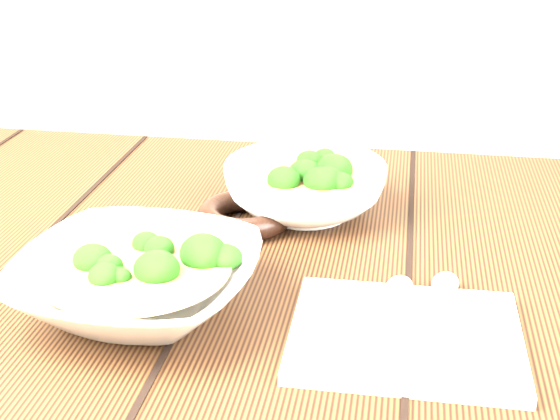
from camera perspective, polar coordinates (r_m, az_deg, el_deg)
name	(u,v)px	position (r m, az deg, el deg)	size (l,w,h in m)	color
table	(232,370)	(0.85, -3.56, -11.61)	(1.20, 0.80, 0.75)	#36210F
soup_bowl_front	(137,280)	(0.73, -10.40, -5.04)	(0.24, 0.24, 0.06)	silver
soup_bowl_back	(305,186)	(0.91, 1.82, 1.75)	(0.23, 0.23, 0.07)	silver
trivet	(245,215)	(0.88, -2.59, -0.36)	(0.11, 0.11, 0.03)	black
napkin	(405,336)	(0.69, 9.16, -9.07)	(0.20, 0.16, 0.01)	beige
spoon_left	(395,304)	(0.71, 8.39, -6.80)	(0.03, 0.16, 0.01)	#B5B0A0
spoon_right	(441,299)	(0.73, 11.72, -6.42)	(0.04, 0.16, 0.01)	#B5B0A0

